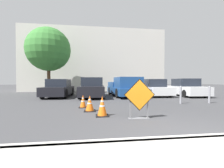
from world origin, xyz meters
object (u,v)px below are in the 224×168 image
Objects in this scene: traffic_cone_second at (90,104)px; parked_car_third at (154,88)px; road_closed_sign at (139,98)px; parked_car_fourth at (186,88)px; bollard_nearest at (181,94)px; parked_car_nearest at (59,89)px; traffic_cone_nearest at (102,106)px; parked_car_second at (92,88)px; bollard_second at (209,94)px; pickup_truck at (125,88)px; traffic_cone_third at (83,101)px.

parked_car_third is (5.53, 6.27, 0.34)m from traffic_cone_second.
road_closed_sign is 0.31× the size of parked_car_fourth.
road_closed_sign is 1.34× the size of bollard_nearest.
parked_car_nearest reaches higher than road_closed_sign.
parked_car_nearest is 1.00× the size of parked_car_third.
traffic_cone_nearest is 6.74m from parked_car_second.
parked_car_third is 4.86m from bollard_nearest.
pickup_truck is at bearing 130.69° from bollard_second.
road_closed_sign is 8.88m from parked_car_nearest.
bollard_nearest is (-0.48, -4.83, -0.13)m from parked_car_third.
road_closed_sign is at bearing 51.45° from parked_car_fourth.
parked_car_fourth is 4.45× the size of bollard_second.
parked_car_third is at bearing 63.84° from road_closed_sign.
parked_car_nearest is 2.75m from parked_car_second.
parked_car_nearest is at bearing 148.04° from bollard_nearest.
parked_car_third is (5.43, 0.51, -0.05)m from parked_car_second.
road_closed_sign is at bearing -138.37° from bollard_nearest.
parked_car_fourth is at bearing 53.66° from bollard_nearest.
parked_car_fourth is (8.24, 5.78, 0.35)m from traffic_cone_second.
bollard_nearest is (3.37, 2.99, -0.17)m from road_closed_sign.
pickup_truck is 5.41m from parked_car_fourth.
parked_car_third reaches higher than traffic_cone_nearest.
traffic_cone_nearest is 1.19× the size of traffic_cone_third.
parked_car_third is at bearing 42.42° from traffic_cone_third.
bollard_second is (1.78, 0.00, -0.01)m from bollard_nearest.
pickup_truck is at bearing -170.71° from parked_car_second.
bollard_nearest is (5.39, 0.53, 0.23)m from traffic_cone_third.
traffic_cone_nearest is 0.75× the size of bollard_second.
road_closed_sign reaches higher than traffic_cone_third.
parked_car_fourth reaches higher than traffic_cone_nearest.
pickup_truck is (5.45, -0.13, 0.05)m from parked_car_nearest.
parked_car_fourth is 4.56m from bollard_second.
traffic_cone_second is at bearing 61.68° from pickup_truck.
traffic_cone_nearest is at bearing 44.18° from parked_car_fourth.
traffic_cone_second is at bearing 38.31° from parked_car_fourth.
traffic_cone_nearest is 8.83m from parked_car_third.
parked_car_second is at bearing 3.35° from parked_car_fourth.
parked_car_third is 5.01m from bollard_second.
parked_car_second reaches higher than bollard_second.
bollard_nearest is (4.95, -4.33, -0.18)m from parked_car_second.
traffic_cone_third is (-2.03, 2.46, -0.40)m from road_closed_sign.
road_closed_sign is at bearing 64.78° from parked_car_third.
parked_car_fourth reaches higher than parked_car_third.
pickup_truck reaches higher than parked_car_nearest.
bollard_second reaches higher than traffic_cone_third.
traffic_cone_nearest is 2.04m from traffic_cone_third.
traffic_cone_third is at bearing 43.36° from parked_car_third.
traffic_cone_second is 5.26m from bollard_nearest.
bollard_second is (4.00, -4.65, -0.20)m from pickup_truck.
bollard_nearest is 1.02× the size of bollard_second.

